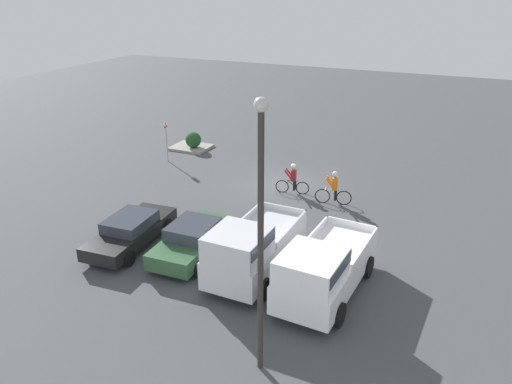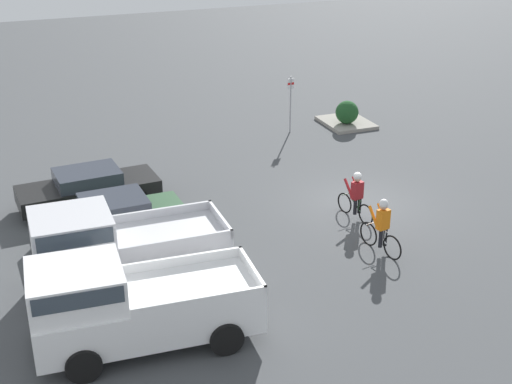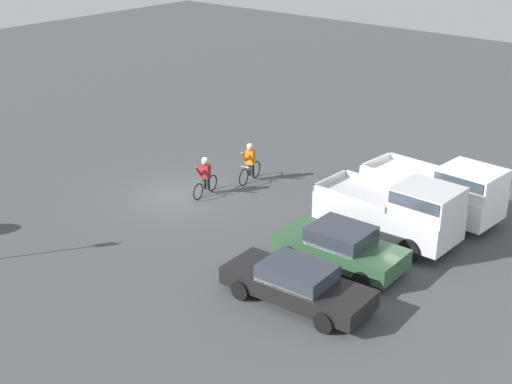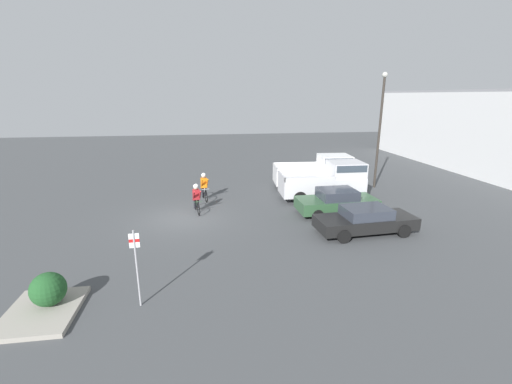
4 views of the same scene
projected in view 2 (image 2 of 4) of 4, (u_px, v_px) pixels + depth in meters
The scene contains 10 objects.
ground_plane at pixel (360, 204), 24.39m from camera, with size 80.00×80.00×0.00m, color #424447.
pickup_truck_0 at pixel (127, 303), 16.55m from camera, with size 2.55×5.38×2.28m.
pickup_truck_1 at pixel (115, 247), 19.00m from camera, with size 2.36×5.14×2.34m.
sedan_0 at pixel (115, 219), 21.75m from camera, with size 2.13×4.36×1.39m.
sedan_1 at pixel (88, 188), 24.03m from camera, with size 2.14×4.76×1.28m.
cyclist_0 at pixel (356, 194), 23.05m from camera, with size 1.74×0.54×1.64m.
cyclist_1 at pixel (382, 225), 20.93m from camera, with size 1.78×0.53×1.74m.
fire_lane_sign at pixel (291, 99), 30.70m from camera, with size 0.06×0.30×2.50m.
curb_island at pixel (346, 123), 32.28m from camera, with size 2.42×2.02×0.15m, color gray.
shrub at pixel (347, 112), 31.75m from camera, with size 1.03×1.03×1.03m.
Camera 2 is at (-19.25, 11.53, 10.21)m, focal length 50.00 mm.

